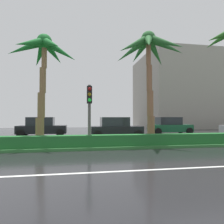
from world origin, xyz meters
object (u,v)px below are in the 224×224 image
object	(u,v)px
palm_tree_centre_left	(44,57)
car_in_traffic_second	(116,128)
traffic_signal_median_right	(89,104)
palm_tree_centre	(149,53)
car_in_traffic_leading	(42,127)
car_in_traffic_third	(169,126)

from	to	relation	value
palm_tree_centre_left	car_in_traffic_second	distance (m)	7.97
traffic_signal_median_right	car_in_traffic_second	xyz separation A→B (m)	(2.51, 5.37, -1.64)
palm_tree_centre	car_in_traffic_leading	world-z (taller)	palm_tree_centre
car_in_traffic_leading	palm_tree_centre_left	bearing A→B (deg)	-79.85
traffic_signal_median_right	car_in_traffic_leading	world-z (taller)	traffic_signal_median_right
traffic_signal_median_right	palm_tree_centre_left	bearing A→B (deg)	152.49
car_in_traffic_second	palm_tree_centre_left	bearing A→B (deg)	-142.72
car_in_traffic_second	car_in_traffic_third	size ratio (longest dim) A/B	1.00
palm_tree_centre	car_in_traffic_leading	bearing A→B (deg)	137.78
car_in_traffic_leading	car_in_traffic_second	world-z (taller)	same
palm_tree_centre_left	palm_tree_centre	xyz separation A→B (m)	(6.53, -0.46, 0.43)
car_in_traffic_leading	car_in_traffic_second	bearing A→B (deg)	-21.81
car_in_traffic_third	car_in_traffic_second	bearing A→B (deg)	-156.48
palm_tree_centre	car_in_traffic_second	bearing A→B (deg)	106.52
traffic_signal_median_right	car_in_traffic_leading	bearing A→B (deg)	116.00
palm_tree_centre_left	traffic_signal_median_right	bearing A→B (deg)	-27.51
palm_tree_centre	car_in_traffic_third	bearing A→B (deg)	55.91
car_in_traffic_second	car_in_traffic_third	world-z (taller)	same
palm_tree_centre	car_in_traffic_leading	distance (m)	11.52
palm_tree_centre	car_in_traffic_leading	size ratio (longest dim) A/B	1.64
car_in_traffic_second	car_in_traffic_third	xyz separation A→B (m)	(6.11, 2.66, 0.00)
palm_tree_centre	car_in_traffic_second	xyz separation A→B (m)	(-1.31, 4.43, -4.97)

